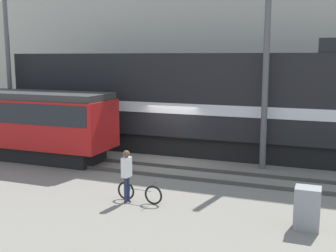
# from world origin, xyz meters

# --- Properties ---
(ground_plane) EXTENTS (120.00, 120.00, 0.00)m
(ground_plane) POSITION_xyz_m (0.00, 0.00, 0.00)
(ground_plane) COLOR gray
(track_near) EXTENTS (60.00, 1.50, 0.14)m
(track_near) POSITION_xyz_m (0.00, -1.88, 0.07)
(track_near) COLOR #47423D
(track_near) RESTS_ON ground
(track_far) EXTENTS (60.00, 1.50, 0.14)m
(track_far) POSITION_xyz_m (0.00, 2.15, 0.07)
(track_far) COLOR #47423D
(track_far) RESTS_ON ground
(building_backdrop) EXTENTS (35.76, 6.00, 14.72)m
(building_backdrop) POSITION_xyz_m (0.00, 9.37, 7.36)
(building_backdrop) COLOR beige
(building_backdrop) RESTS_ON ground
(freight_locomotive) EXTENTS (18.46, 3.04, 5.55)m
(freight_locomotive) POSITION_xyz_m (0.25, 2.15, 2.59)
(freight_locomotive) COLOR black
(freight_locomotive) RESTS_ON ground
(streetcar) EXTENTS (9.32, 2.54, 3.18)m
(streetcar) POSITION_xyz_m (-6.80, -1.88, 1.82)
(streetcar) COLOR black
(streetcar) RESTS_ON ground
(bicycle) EXTENTS (1.68, 0.44, 0.70)m
(bicycle) POSITION_xyz_m (1.18, -5.59, 0.32)
(bicycle) COLOR black
(bicycle) RESTS_ON ground
(person) EXTENTS (0.25, 0.38, 1.76)m
(person) POSITION_xyz_m (0.78, -5.71, 1.07)
(person) COLOR #232D4C
(person) RESTS_ON ground
(utility_pole_center) EXTENTS (0.23, 0.23, 9.80)m
(utility_pole_center) POSITION_xyz_m (-9.07, 0.14, 4.90)
(utility_pole_center) COLOR #595959
(utility_pole_center) RESTS_ON ground
(utility_pole_right) EXTENTS (0.26, 0.26, 8.18)m
(utility_pole_right) POSITION_xyz_m (4.35, 0.14, 4.09)
(utility_pole_right) COLOR #595959
(utility_pole_right) RESTS_ON ground
(signal_box) EXTENTS (0.70, 0.60, 1.20)m
(signal_box) POSITION_xyz_m (6.49, -5.88, 0.60)
(signal_box) COLOR gray
(signal_box) RESTS_ON ground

